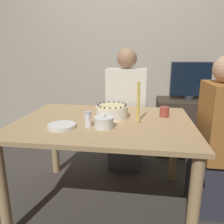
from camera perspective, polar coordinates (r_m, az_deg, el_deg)
The scene contains 13 objects.
ground_plane at distance 1.98m, azimuth -1.90°, elevation -22.58°, with size 12.00×12.00×0.00m, color #3D3833.
wall_behind at distance 2.96m, azimuth 2.76°, elevation 16.72°, with size 8.00×0.05×2.60m.
dining_table at distance 1.68m, azimuth -2.08°, elevation -5.79°, with size 1.31×0.97×0.72m.
cake at distance 1.71m, azimuth -0.00°, elevation 0.13°, with size 0.25×0.25×0.11m.
sugar_bowl at distance 1.47m, azimuth -2.12°, elevation -2.69°, with size 0.13×0.13×0.10m.
sugar_shaker at distance 1.50m, azimuth -6.29°, elevation -1.81°, with size 0.05×0.05×0.11m.
plate_stack at distance 1.52m, azimuth -13.03°, elevation -3.58°, with size 0.19×0.19×0.02m.
candle at distance 1.59m, azimuth 6.83°, elevation 1.60°, with size 0.04×0.04×0.29m.
cup at distance 1.78m, azimuth 13.51°, elevation 0.04°, with size 0.07×0.07×0.08m.
person_man_blue_shirt at distance 2.33m, azimuth 3.66°, elevation -1.38°, with size 0.40×0.34×1.26m.
person_woman_floral at distance 1.85m, azimuth 25.78°, elevation -8.33°, with size 0.34×0.40×1.20m.
side_cabinet at distance 2.86m, azimuth 18.85°, elevation -3.61°, with size 0.74×0.47×0.67m.
tv_monitor at distance 2.74m, azimuth 19.83°, elevation 7.72°, with size 0.47×0.10×0.45m.
Camera 1 is at (0.28, -1.55, 1.20)m, focal length 35.00 mm.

